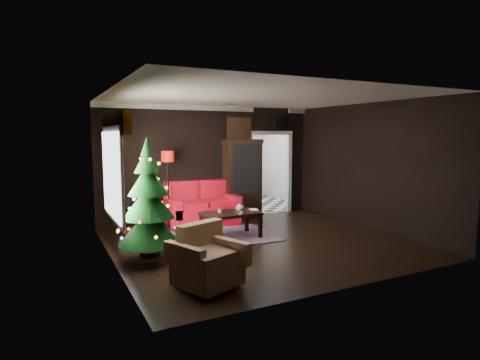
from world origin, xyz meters
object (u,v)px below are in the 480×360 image
loveseat (203,203)px  teapot (239,207)px  armchair (207,256)px  kitchen_table (240,194)px  christmas_tree (148,199)px  coffee_table (231,225)px  floor_lamp (168,192)px  wall_clock (280,124)px  curio_cabinet (242,181)px

loveseat → teapot: bearing=-78.3°
armchair → kitchen_table: 6.20m
christmas_tree → teapot: 2.26m
coffee_table → armchair: bearing=-122.1°
floor_lamp → armchair: bearing=-98.5°
coffee_table → loveseat: bearing=92.8°
wall_clock → kitchen_table: (-0.55, 1.25, -2.00)m
floor_lamp → armchair: (-0.55, -3.71, -0.37)m
curio_cabinet → floor_lamp: size_ratio=1.04×
christmas_tree → kitchen_table: christmas_tree is taller
curio_cabinet → kitchen_table: curio_cabinet is taller
wall_clock → curio_cabinet: bearing=-171.5°
armchair → coffee_table: 2.71m
armchair → kitchen_table: (3.17, 5.33, -0.09)m
christmas_tree → coffee_table: (1.86, 0.76, -0.78)m
wall_clock → kitchen_table: bearing=113.7°
christmas_tree → wall_clock: wall_clock is taller
curio_cabinet → wall_clock: 1.88m
armchair → wall_clock: size_ratio=2.51×
curio_cabinet → wall_clock: bearing=8.5°
armchair → kitchen_table: size_ratio=1.07×
teapot → wall_clock: wall_clock is taller
kitchen_table → armchair: bearing=-120.7°
curio_cabinet → teapot: curio_cabinet is taller
loveseat → christmas_tree: christmas_tree is taller
christmas_tree → teapot: (2.07, 0.80, -0.45)m
coffee_table → wall_clock: size_ratio=3.59×
teapot → wall_clock: (2.07, 1.75, 1.78)m
loveseat → curio_cabinet: bearing=10.8°
coffee_table → floor_lamp: bearing=121.8°
christmas_tree → coffee_table: bearing=22.3°
coffee_table → kitchen_table: (1.73, 3.04, 0.10)m
teapot → floor_lamp: bearing=128.3°
christmas_tree → kitchen_table: 5.27m
loveseat → armchair: bearing=-110.4°
armchair → teapot: bearing=33.6°
curio_cabinet → kitchen_table: bearing=65.6°
loveseat → wall_clock: bearing=9.7°
curio_cabinet → floor_lamp: curio_cabinet is taller
loveseat → coffee_table: size_ratio=1.48×
curio_cabinet → wall_clock: size_ratio=5.94×
armchair → wall_clock: wall_clock is taller
armchair → wall_clock: (3.72, 4.08, 1.92)m
loveseat → floor_lamp: 0.88m
coffee_table → kitchen_table: size_ratio=1.53×
loveseat → armchair: 3.92m
coffee_table → wall_clock: (2.28, 1.79, 2.11)m
floor_lamp → wall_clock: bearing=6.6°
curio_cabinet → kitchen_table: 1.67m
loveseat → coffee_table: loveseat is taller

